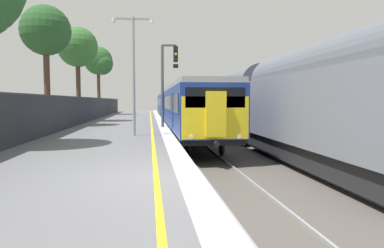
% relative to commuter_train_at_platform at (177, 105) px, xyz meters
% --- Properties ---
extents(ground, '(17.40, 110.00, 1.21)m').
position_rel_commuter_train_at_platform_xyz_m(ground, '(0.55, -25.42, -1.88)').
color(ground, slate).
extents(commuter_train_at_platform, '(2.83, 39.43, 3.81)m').
position_rel_commuter_train_at_platform_xyz_m(commuter_train_at_platform, '(0.00, 0.00, 0.00)').
color(commuter_train_at_platform, navy).
rests_on(commuter_train_at_platform, ground).
extents(freight_train_adjacent_track, '(2.60, 52.67, 4.85)m').
position_rel_commuter_train_at_platform_xyz_m(freight_train_adjacent_track, '(4.00, -0.29, 0.39)').
color(freight_train_adjacent_track, '#232326').
rests_on(freight_train_adjacent_track, ground).
extents(signal_gantry, '(1.10, 0.24, 5.27)m').
position_rel_commuter_train_at_platform_xyz_m(signal_gantry, '(-1.48, -10.28, 2.01)').
color(signal_gantry, '#47474C').
rests_on(signal_gantry, ground).
extents(platform_lamp_mid, '(2.00, 0.20, 5.70)m').
position_rel_commuter_train_at_platform_xyz_m(platform_lamp_mid, '(-3.33, -15.76, 2.09)').
color(platform_lamp_mid, '#93999E').
rests_on(platform_lamp_mid, ground).
extents(background_tree_left, '(3.24, 3.24, 7.68)m').
position_rel_commuter_train_at_platform_xyz_m(background_tree_left, '(-8.38, -3.12, 4.65)').
color(background_tree_left, '#473323').
rests_on(background_tree_left, ground).
extents(background_tree_right, '(3.52, 3.43, 8.29)m').
position_rel_commuter_train_at_platform_xyz_m(background_tree_right, '(-8.58, 11.67, 5.12)').
color(background_tree_right, '#473323').
rests_on(background_tree_right, ground).
extents(background_tree_back, '(3.26, 3.26, 7.94)m').
position_rel_commuter_train_at_platform_xyz_m(background_tree_back, '(-9.25, -8.66, 4.90)').
color(background_tree_back, '#473323').
rests_on(background_tree_back, ground).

